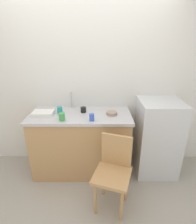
% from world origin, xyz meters
% --- Properties ---
extents(ground_plane, '(8.00, 8.00, 0.00)m').
position_xyz_m(ground_plane, '(0.00, 0.00, 0.00)').
color(ground_plane, '#9E998E').
extents(back_wall, '(4.80, 0.10, 2.55)m').
position_xyz_m(back_wall, '(0.00, 1.00, 1.27)').
color(back_wall, silver).
rests_on(back_wall, ground_plane).
extents(cabinet_base, '(1.37, 0.60, 0.90)m').
position_xyz_m(cabinet_base, '(-0.07, 0.65, 0.45)').
color(cabinet_base, tan).
rests_on(cabinet_base, ground_plane).
extents(countertop, '(1.41, 0.64, 0.04)m').
position_xyz_m(countertop, '(-0.07, 0.65, 0.92)').
color(countertop, '#B7B7BC').
rests_on(countertop, cabinet_base).
extents(faucet, '(0.02, 0.02, 0.24)m').
position_xyz_m(faucet, '(-0.22, 0.90, 1.06)').
color(faucet, '#B7B7BC').
rests_on(faucet, countertop).
extents(refrigerator, '(0.59, 0.58, 1.12)m').
position_xyz_m(refrigerator, '(1.05, 0.66, 0.56)').
color(refrigerator, silver).
rests_on(refrigerator, ground_plane).
extents(chair, '(0.50, 0.50, 0.89)m').
position_xyz_m(chair, '(0.36, 0.02, 0.50)').
color(chair, tan).
rests_on(chair, ground_plane).
extents(dish_tray, '(0.28, 0.20, 0.05)m').
position_xyz_m(dish_tray, '(-0.57, 0.62, 0.96)').
color(dish_tray, white).
rests_on(dish_tray, countertop).
extents(terracotta_bowl, '(0.15, 0.15, 0.04)m').
position_xyz_m(terracotta_bowl, '(0.37, 0.63, 0.96)').
color(terracotta_bowl, gray).
rests_on(terracotta_bowl, countertop).
extents(cup_green, '(0.08, 0.08, 0.10)m').
position_xyz_m(cup_green, '(-0.28, 0.44, 0.99)').
color(cup_green, green).
rests_on(cup_green, countertop).
extents(cup_black, '(0.08, 0.08, 0.07)m').
position_xyz_m(cup_black, '(-0.03, 0.72, 0.97)').
color(cup_black, black).
rests_on(cup_black, countertop).
extents(cup_teal, '(0.07, 0.07, 0.10)m').
position_xyz_m(cup_teal, '(-0.36, 0.68, 0.98)').
color(cup_teal, teal).
rests_on(cup_teal, countertop).
extents(cup_blue, '(0.06, 0.06, 0.09)m').
position_xyz_m(cup_blue, '(0.10, 0.43, 0.98)').
color(cup_blue, blue).
rests_on(cup_blue, countertop).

